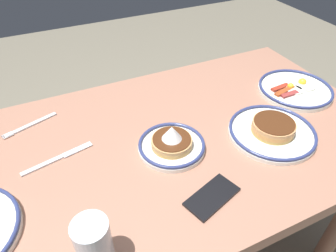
{
  "coord_description": "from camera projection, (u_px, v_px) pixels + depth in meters",
  "views": [
    {
      "loc": [
        0.27,
        0.64,
        1.38
      ],
      "look_at": [
        -0.04,
        -0.03,
        0.77
      ],
      "focal_mm": 32.92,
      "sensor_mm": 36.0,
      "label": 1
    }
  ],
  "objects": [
    {
      "name": "dining_table",
      "position": [
        160.0,
        163.0,
        1.0
      ],
      "size": [
        1.48,
        0.79,
        0.74
      ],
      "color": "#9D6B55",
      "rests_on": "ground_plane"
    },
    {
      "name": "plate_near_main",
      "position": [
        172.0,
        143.0,
        0.91
      ],
      "size": [
        0.2,
        0.2,
        0.09
      ],
      "color": "white",
      "rests_on": "dining_table"
    },
    {
      "name": "plate_center_pancakes",
      "position": [
        272.0,
        131.0,
        0.96
      ],
      "size": [
        0.27,
        0.27,
        0.05
      ],
      "color": "white",
      "rests_on": "dining_table"
    },
    {
      "name": "plate_far_side",
      "position": [
        295.0,
        89.0,
        1.16
      ],
      "size": [
        0.27,
        0.27,
        0.04
      ],
      "color": "white",
      "rests_on": "dining_table"
    },
    {
      "name": "drinking_glass",
      "position": [
        95.0,
        247.0,
        0.62
      ],
      "size": [
        0.07,
        0.07,
        0.14
      ],
      "color": "silver",
      "rests_on": "dining_table"
    },
    {
      "name": "cell_phone",
      "position": [
        212.0,
        197.0,
        0.78
      ],
      "size": [
        0.16,
        0.11,
        0.01
      ],
      "primitive_type": "cube",
      "rotation": [
        0.0,
        0.0,
        0.32
      ],
      "color": "black",
      "rests_on": "dining_table"
    },
    {
      "name": "fork_near",
      "position": [
        30.0,
        125.0,
        1.01
      ],
      "size": [
        0.18,
        0.08,
        0.01
      ],
      "color": "silver",
      "rests_on": "dining_table"
    },
    {
      "name": "butter_knife",
      "position": [
        58.0,
        158.0,
        0.89
      ],
      "size": [
        0.21,
        0.06,
        0.01
      ],
      "color": "silver",
      "rests_on": "dining_table"
    }
  ]
}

